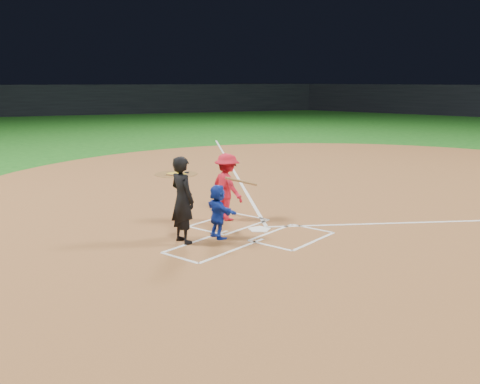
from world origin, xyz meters
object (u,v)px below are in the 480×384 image
Objects in this scene: umpire at (182,200)px; batter_at_plate at (227,187)px; home_plate at (259,229)px; catcher at (218,211)px; on_deck_circle at (176,174)px.

batter_at_plate is (-0.52, 2.19, -0.11)m from umpire.
home_plate is 2.30m from umpire.
umpire is (-0.39, -0.77, 0.36)m from catcher.
batter_at_plate is (-1.26, 0.25, 0.88)m from home_plate.
on_deck_circle is 0.95× the size of batter_at_plate.
catcher is 0.72× the size of batter_at_plate.
catcher is (-0.34, -1.17, 0.64)m from home_plate.
umpire is (6.66, -6.31, 0.99)m from on_deck_circle.
catcher is at bearing 73.64° from home_plate.
on_deck_circle is at bearing -31.85° from umpire.
catcher is (7.05, -5.54, 0.64)m from on_deck_circle.
home_plate is 0.30× the size of umpire.
batter_at_plate is (-0.92, 1.42, 0.25)m from catcher.
umpire is at bearing -43.46° from on_deck_circle.
batter_at_plate is (6.13, -4.11, 0.89)m from on_deck_circle.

